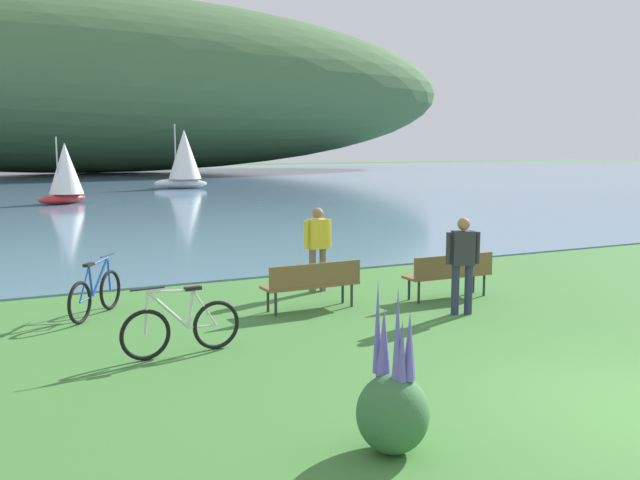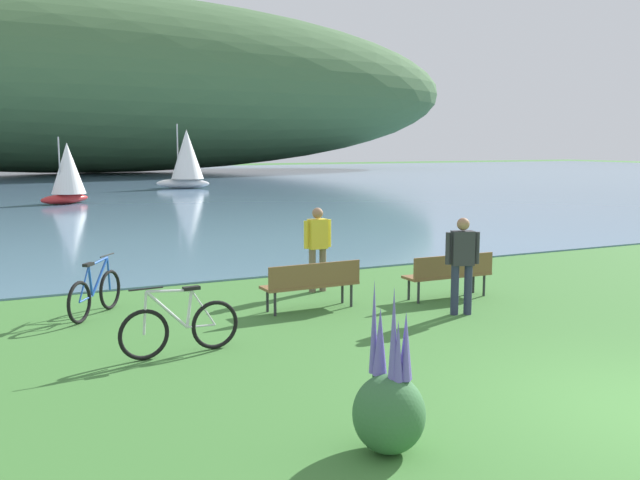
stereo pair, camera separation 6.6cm
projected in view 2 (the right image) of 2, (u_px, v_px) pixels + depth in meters
bay_water at (80, 185)px, 51.73m from camera, size 180.00×80.00×0.04m
distant_hillside at (94, 84)px, 72.12m from camera, size 83.95×28.00×18.33m
park_bench_near_camera at (450, 272)px, 13.45m from camera, size 1.81×0.50×0.88m
park_bench_further_along at (312, 282)px, 12.52m from camera, size 1.81×0.52×0.88m
bicycle_leaning_near_bench at (95, 293)px, 12.11m from camera, size 1.12×1.45×1.01m
bicycle_beside_path at (180, 327)px, 9.88m from camera, size 1.77×0.21×1.01m
person_at_shoreline at (318, 244)px, 14.06m from camera, size 0.61×0.23×1.71m
person_on_the_grass at (462, 260)px, 12.14m from camera, size 0.58×0.33×1.71m
echium_bush_beside_closest at (389, 405)px, 6.71m from camera, size 0.71×0.71×1.67m
sailboat_nearest_to_shore at (186, 158)px, 46.81m from camera, size 3.67×3.05×4.30m
sailboat_mid_bay at (67, 172)px, 34.70m from camera, size 2.78×2.41×3.30m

